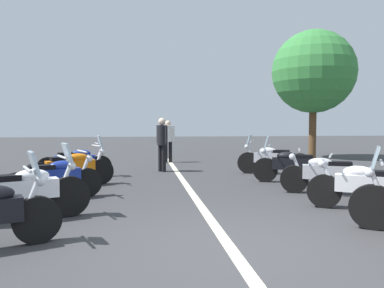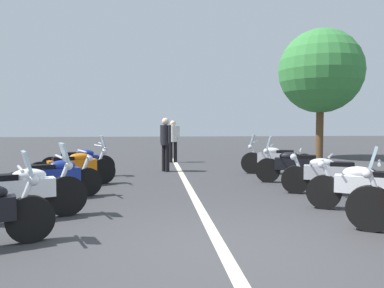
% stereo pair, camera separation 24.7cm
% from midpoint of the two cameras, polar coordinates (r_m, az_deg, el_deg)
% --- Properties ---
extents(ground_plane, '(80.00, 80.00, 0.00)m').
position_cam_midpoint_polar(ground_plane, '(4.75, 4.64, -15.90)').
color(ground_plane, '#38383A').
extents(lane_centre_stripe, '(15.84, 0.16, 0.01)m').
position_cam_midpoint_polar(lane_centre_stripe, '(8.77, -1.14, -7.01)').
color(lane_centre_stripe, beige).
rests_on(lane_centre_stripe, ground_plane).
extents(motorcycle_left_row_1, '(1.04, 2.05, 1.23)m').
position_cam_midpoint_polar(motorcycle_left_row_1, '(6.53, -25.38, -6.59)').
color(motorcycle_left_row_1, black).
rests_on(motorcycle_left_row_1, ground_plane).
extents(motorcycle_left_row_2, '(1.02, 1.85, 0.98)m').
position_cam_midpoint_polar(motorcycle_left_row_2, '(8.13, -20.97, -4.86)').
color(motorcycle_left_row_2, black).
rests_on(motorcycle_left_row_2, ground_plane).
extents(motorcycle_left_row_3, '(1.10, 2.01, 1.00)m').
position_cam_midpoint_polar(motorcycle_left_row_3, '(9.67, -18.52, -3.49)').
color(motorcycle_left_row_3, black).
rests_on(motorcycle_left_row_3, ground_plane).
extents(motorcycle_left_row_4, '(0.81, 2.03, 1.20)m').
position_cam_midpoint_polar(motorcycle_left_row_4, '(11.21, -17.76, -2.58)').
color(motorcycle_left_row_4, black).
rests_on(motorcycle_left_row_4, ground_plane).
extents(motorcycle_right_row_1, '(1.22, 1.88, 0.99)m').
position_cam_midpoint_polar(motorcycle_right_row_1, '(7.27, 24.29, -5.83)').
color(motorcycle_right_row_1, black).
rests_on(motorcycle_right_row_1, ground_plane).
extents(motorcycle_right_row_2, '(1.03, 1.95, 0.99)m').
position_cam_midpoint_polar(motorcycle_right_row_2, '(8.67, 19.14, -4.31)').
color(motorcycle_right_row_2, black).
rests_on(motorcycle_right_row_2, ground_plane).
extents(motorcycle_right_row_3, '(1.00, 2.00, 1.21)m').
position_cam_midpoint_polar(motorcycle_right_row_3, '(10.08, 14.36, -3.11)').
color(motorcycle_right_row_3, black).
rests_on(motorcycle_right_row_3, ground_plane).
extents(motorcycle_right_row_4, '(1.09, 2.06, 1.22)m').
position_cam_midpoint_polar(motorcycle_right_row_4, '(11.66, 11.53, -2.21)').
color(motorcycle_right_row_4, black).
rests_on(motorcycle_right_row_4, ground_plane).
extents(bystander_0, '(0.32, 0.53, 1.66)m').
position_cam_midpoint_polar(bystander_0, '(14.94, -4.12, 0.91)').
color(bystander_0, black).
rests_on(bystander_0, ground_plane).
extents(bystander_3, '(0.45, 0.34, 1.72)m').
position_cam_midpoint_polar(bystander_3, '(12.09, -5.15, 0.58)').
color(bystander_3, black).
rests_on(bystander_3, ground_plane).
extents(roadside_tree_0, '(3.65, 3.65, 5.66)m').
position_cam_midpoint_polar(roadside_tree_0, '(17.72, 17.55, 10.35)').
color(roadside_tree_0, brown).
rests_on(roadside_tree_0, ground_plane).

